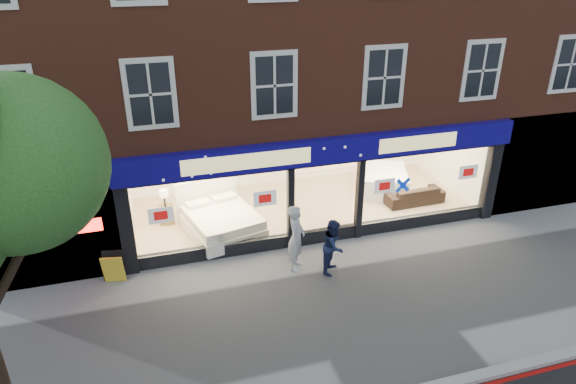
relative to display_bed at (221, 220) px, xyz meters
name	(u,v)px	position (x,y,z in m)	size (l,w,h in m)	color
ground	(367,303)	(2.86, -4.33, -0.48)	(120.00, 120.00, 0.00)	gray
showroom_floor	(302,207)	(2.86, 0.92, -0.43)	(11.00, 4.50, 0.10)	tan
display_bed	(221,220)	(0.00, 0.00, 0.00)	(2.49, 2.79, 1.36)	white
bedside_table	(166,214)	(-1.54, 1.05, -0.10)	(0.45, 0.45, 0.55)	brown
mattress_stack	(383,181)	(5.96, 1.22, 0.01)	(2.14, 2.38, 0.77)	silver
sofa	(414,194)	(6.56, 0.11, -0.08)	(2.00, 0.78, 0.59)	black
a_board	(113,268)	(-3.08, -1.63, -0.05)	(0.55, 0.35, 0.85)	gold
pedestrian_grey	(296,238)	(1.63, -2.38, 0.46)	(0.69, 0.45, 1.88)	#B5B7BE
pedestrian_blue	(334,246)	(2.55, -2.78, 0.29)	(0.74, 0.58, 1.53)	#161D3F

